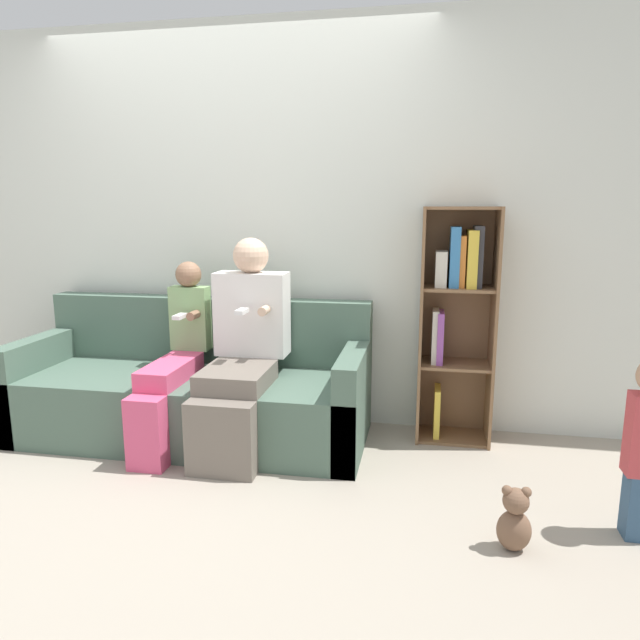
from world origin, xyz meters
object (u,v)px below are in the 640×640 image
(child_seated, at_px, (173,358))
(teddy_bear, at_px, (515,520))
(adult_seated, at_px, (243,343))
(bookshelf, at_px, (456,311))
(couch, at_px, (194,393))

(child_seated, distance_m, teddy_bear, 2.05)
(adult_seated, bearing_deg, child_seated, -173.58)
(child_seated, bearing_deg, teddy_bear, -22.93)
(bookshelf, height_order, teddy_bear, bookshelf)
(child_seated, bearing_deg, adult_seated, 6.42)
(couch, relative_size, bookshelf, 1.52)
(couch, distance_m, adult_seated, 0.52)
(couch, distance_m, teddy_bear, 2.02)
(couch, xyz_separation_m, bookshelf, (1.58, 0.27, 0.52))
(bookshelf, distance_m, teddy_bear, 1.38)
(couch, height_order, bookshelf, bookshelf)
(adult_seated, distance_m, bookshelf, 1.28)
(couch, bearing_deg, child_seated, -113.15)
(adult_seated, bearing_deg, teddy_bear, -30.14)
(child_seated, xyz_separation_m, bookshelf, (1.64, 0.40, 0.27))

